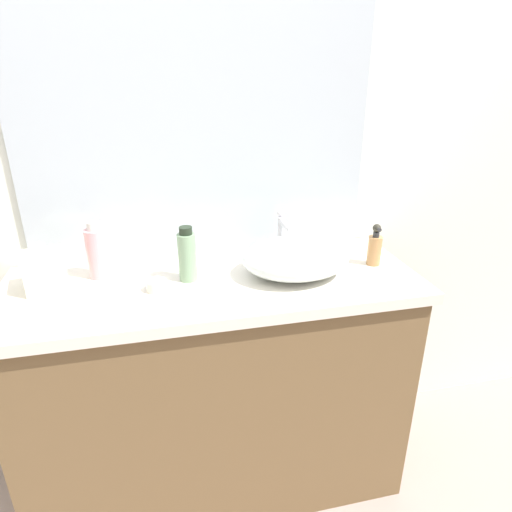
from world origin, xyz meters
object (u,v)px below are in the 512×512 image
object	(u,v)px
soap_dispenser	(375,248)
tissue_box	(45,268)
sink_basin	(296,258)
candle_jar	(157,285)
perfume_bottle	(97,252)
lotion_bottle	(187,255)

from	to	relation	value
soap_dispenser	tissue_box	xyz separation A→B (m)	(-1.08, 0.06, 0.01)
sink_basin	soap_dispenser	distance (m)	0.29
soap_dispenser	candle_jar	world-z (taller)	soap_dispenser
soap_dispenser	perfume_bottle	xyz separation A→B (m)	(-0.92, 0.11, 0.03)
candle_jar	soap_dispenser	bearing A→B (deg)	2.68
lotion_bottle	tissue_box	world-z (taller)	lotion_bottle
lotion_bottle	tissue_box	xyz separation A→B (m)	(-0.43, 0.04, -0.02)
candle_jar	lotion_bottle	bearing A→B (deg)	28.49
soap_dispenser	candle_jar	xyz separation A→B (m)	(-0.75, -0.03, -0.04)
sink_basin	soap_dispenser	size ratio (longest dim) A/B	2.42
perfume_bottle	tissue_box	bearing A→B (deg)	-161.56
sink_basin	lotion_bottle	world-z (taller)	lotion_bottle
lotion_bottle	candle_jar	distance (m)	0.14
sink_basin	candle_jar	world-z (taller)	sink_basin
lotion_bottle	tissue_box	bearing A→B (deg)	174.96
perfume_bottle	candle_jar	size ratio (longest dim) A/B	2.99
perfume_bottle	tissue_box	world-z (taller)	perfume_bottle
tissue_box	candle_jar	distance (m)	0.35
sink_basin	candle_jar	bearing A→B (deg)	-177.69
soap_dispenser	candle_jar	bearing A→B (deg)	-177.32
lotion_bottle	tissue_box	distance (m)	0.44
tissue_box	lotion_bottle	bearing A→B (deg)	-5.04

